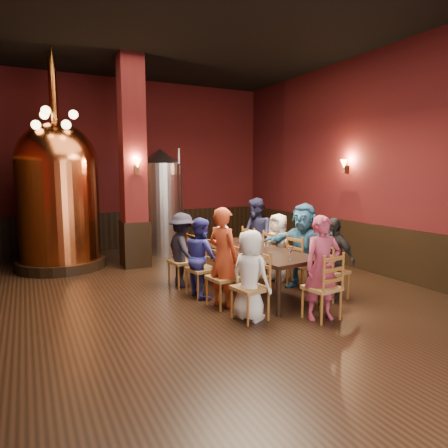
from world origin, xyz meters
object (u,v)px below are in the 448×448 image
copper_kettle (58,194)px  rose_vase (223,229)px  person_1 (223,257)px  steel_vessel (161,201)px  person_0 (250,275)px  dining_table (254,253)px  person_2 (201,257)px

copper_kettle → rose_vase: bearing=-42.1°
person_1 → steel_vessel: (0.44, 4.47, 0.55)m
person_1 → rose_vase: size_ratio=4.24×
person_0 → steel_vessel: steel_vessel is taller
dining_table → steel_vessel: 4.10m
dining_table → person_1: bearing=-158.8°
copper_kettle → rose_vase: size_ratio=12.07×
person_1 → copper_kettle: copper_kettle is taller
person_0 → steel_vessel: 5.19m
rose_vase → person_2: bearing=-136.7°
person_0 → copper_kettle: bearing=3.0°
person_1 → steel_vessel: bearing=-26.3°
person_0 → copper_kettle: (-2.11, 4.50, 0.97)m
dining_table → person_0: person_0 is taller
copper_kettle → steel_vessel: size_ratio=1.66×
person_1 → person_2: person_1 is taller
copper_kettle → dining_table: bearing=-50.3°
dining_table → copper_kettle: copper_kettle is taller
person_2 → steel_vessel: size_ratio=0.50×
person_0 → person_2: person_2 is taller
copper_kettle → rose_vase: (2.72, -2.45, -0.61)m
dining_table → person_1: person_1 is taller
dining_table → person_0: size_ratio=1.97×
steel_vessel → rose_vase: size_ratio=7.28×
person_0 → copper_kettle: size_ratio=0.29×
person_2 → steel_vessel: steel_vessel is taller
person_2 → person_1: bearing=-173.2°
person_1 → copper_kettle: (-2.02, 3.84, 0.83)m
person_1 → person_2: (-0.09, 0.65, -0.11)m
person_2 → rose_vase: person_2 is taller
person_1 → person_0: bearing=166.9°
copper_kettle → steel_vessel: (2.47, 0.64, -0.28)m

